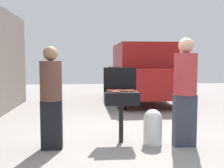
{
  "coord_description": "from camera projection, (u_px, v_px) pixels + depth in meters",
  "views": [
    {
      "loc": [
        -0.7,
        -4.84,
        1.45
      ],
      "look_at": [
        -0.29,
        0.36,
        1.0
      ],
      "focal_mm": 43.33,
      "sensor_mm": 36.0,
      "label": 1
    }
  ],
  "objects": [
    {
      "name": "ground_plane",
      "position": [
        129.0,
        139.0,
        4.98
      ],
      "size": [
        24.0,
        24.0,
        0.0
      ],
      "primitive_type": "plane",
      "color": "gray"
    },
    {
      "name": "bbq_grill",
      "position": [
        121.0,
        100.0,
        4.76
      ],
      "size": [
        0.6,
        0.44,
        0.91
      ],
      "color": "black",
      "rests_on": "ground"
    },
    {
      "name": "grill_lid_open",
      "position": [
        120.0,
        79.0,
        4.95
      ],
      "size": [
        0.6,
        0.05,
        0.42
      ],
      "primitive_type": "cube",
      "color": "black",
      "rests_on": "bbq_grill"
    },
    {
      "name": "hot_dog_0",
      "position": [
        127.0,
        91.0,
        4.76
      ],
      "size": [
        0.13,
        0.03,
        0.03
      ],
      "primitive_type": "cylinder",
      "rotation": [
        0.0,
        1.57,
        -0.01
      ],
      "color": "#B74C33",
      "rests_on": "bbq_grill"
    },
    {
      "name": "hot_dog_1",
      "position": [
        112.0,
        91.0,
        4.67
      ],
      "size": [
        0.13,
        0.03,
        0.03
      ],
      "primitive_type": "cylinder",
      "rotation": [
        0.0,
        1.57,
        -0.04
      ],
      "color": "#B74C33",
      "rests_on": "bbq_grill"
    },
    {
      "name": "hot_dog_2",
      "position": [
        117.0,
        92.0,
        4.63
      ],
      "size": [
        0.13,
        0.03,
        0.03
      ],
      "primitive_type": "cylinder",
      "rotation": [
        0.0,
        1.57,
        0.01
      ],
      "color": "#AD4228",
      "rests_on": "bbq_grill"
    },
    {
      "name": "hot_dog_3",
      "position": [
        110.0,
        90.0,
        4.87
      ],
      "size": [
        0.13,
        0.04,
        0.03
      ],
      "primitive_type": "cylinder",
      "rotation": [
        0.0,
        1.57,
        -0.08
      ],
      "color": "#AD4228",
      "rests_on": "bbq_grill"
    },
    {
      "name": "hot_dog_4",
      "position": [
        124.0,
        91.0,
        4.7
      ],
      "size": [
        0.13,
        0.03,
        0.03
      ],
      "primitive_type": "cylinder",
      "rotation": [
        0.0,
        1.57,
        -0.05
      ],
      "color": "#C6593D",
      "rests_on": "bbq_grill"
    },
    {
      "name": "hot_dog_5",
      "position": [
        124.0,
        90.0,
        4.84
      ],
      "size": [
        0.13,
        0.03,
        0.03
      ],
      "primitive_type": "cylinder",
      "rotation": [
        0.0,
        1.57,
        -0.02
      ],
      "color": "#B74C33",
      "rests_on": "bbq_grill"
    },
    {
      "name": "hot_dog_6",
      "position": [
        131.0,
        91.0,
        4.67
      ],
      "size": [
        0.13,
        0.04,
        0.03
      ],
      "primitive_type": "cylinder",
      "rotation": [
        0.0,
        1.57,
        0.09
      ],
      "color": "#AD4228",
      "rests_on": "bbq_grill"
    },
    {
      "name": "hot_dog_7",
      "position": [
        116.0,
        92.0,
        4.6
      ],
      "size": [
        0.13,
        0.03,
        0.03
      ],
      "primitive_type": "cylinder",
      "rotation": [
        0.0,
        1.57,
        0.06
      ],
      "color": "#AD4228",
      "rests_on": "bbq_grill"
    },
    {
      "name": "hot_dog_8",
      "position": [
        115.0,
        91.0,
        4.76
      ],
      "size": [
        0.13,
        0.04,
        0.03
      ],
      "primitive_type": "cylinder",
      "rotation": [
        0.0,
        1.57,
        0.09
      ],
      "color": "#C6593D",
      "rests_on": "bbq_grill"
    },
    {
      "name": "hot_dog_9",
      "position": [
        111.0,
        91.0,
        4.73
      ],
      "size": [
        0.13,
        0.03,
        0.03
      ],
      "primitive_type": "cylinder",
      "rotation": [
        0.0,
        1.57,
        0.0
      ],
      "color": "#B74C33",
      "rests_on": "bbq_grill"
    },
    {
      "name": "hot_dog_10",
      "position": [
        118.0,
        90.0,
        4.88
      ],
      "size": [
        0.13,
        0.04,
        0.03
      ],
      "primitive_type": "cylinder",
      "rotation": [
        0.0,
        1.57,
        0.09
      ],
      "color": "#C6593D",
      "rests_on": "bbq_grill"
    },
    {
      "name": "hot_dog_11",
      "position": [
        130.0,
        90.0,
        4.9
      ],
      "size": [
        0.13,
        0.03,
        0.03
      ],
      "primitive_type": "cylinder",
      "rotation": [
        0.0,
        1.57,
        0.05
      ],
      "color": "#B74C33",
      "rests_on": "bbq_grill"
    },
    {
      "name": "propane_tank",
      "position": [
        153.0,
        126.0,
        4.67
      ],
      "size": [
        0.32,
        0.32,
        0.62
      ],
      "color": "silver",
      "rests_on": "ground"
    },
    {
      "name": "person_left",
      "position": [
        51.0,
        94.0,
        4.38
      ],
      "size": [
        0.35,
        0.35,
        1.68
      ],
      "rotation": [
        0.0,
        0.0,
        -0.05
      ],
      "color": "black",
      "rests_on": "ground"
    },
    {
      "name": "person_right",
      "position": [
        185.0,
        88.0,
        4.55
      ],
      "size": [
        0.38,
        0.38,
        1.83
      ],
      "rotation": [
        0.0,
        0.0,
        3.37
      ],
      "color": "#333847",
      "rests_on": "ground"
    },
    {
      "name": "parked_minivan",
      "position": [
        141.0,
        73.0,
        9.54
      ],
      "size": [
        2.11,
        4.44,
        2.02
      ],
      "rotation": [
        0.0,
        0.0,
        3.17
      ],
      "color": "maroon",
      "rests_on": "ground"
    }
  ]
}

